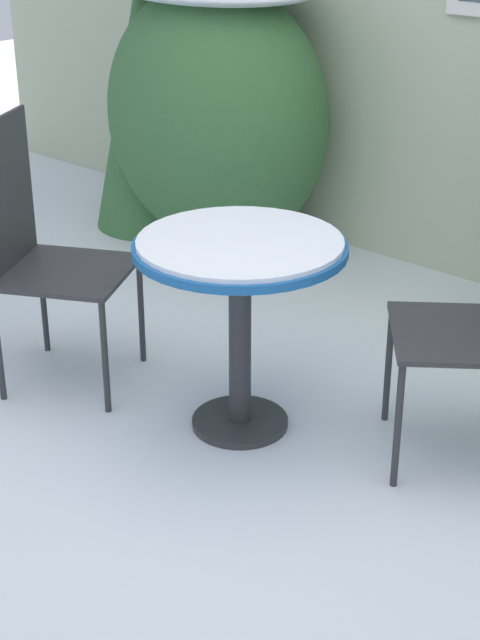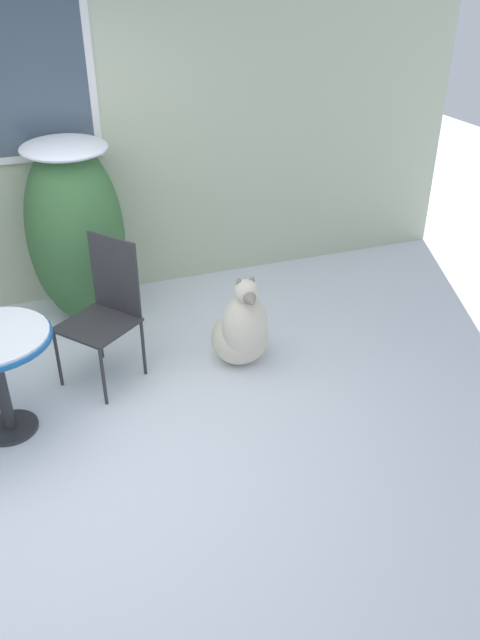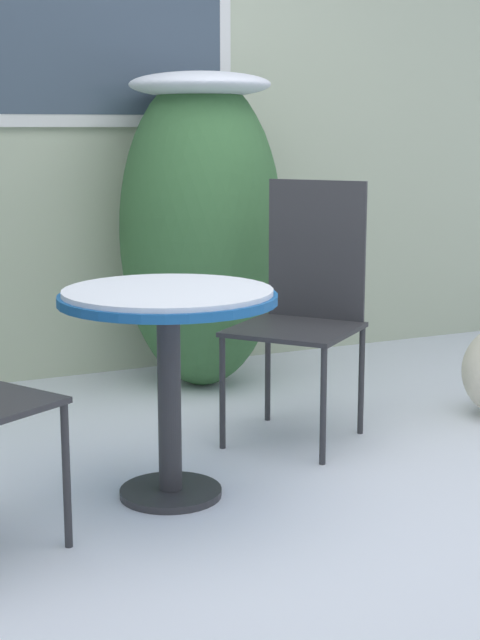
# 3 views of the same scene
# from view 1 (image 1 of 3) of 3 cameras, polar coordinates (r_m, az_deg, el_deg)

# --- Properties ---
(ground_plane) EXTENTS (16.00, 16.00, 0.00)m
(ground_plane) POSITION_cam_1_polar(r_m,az_deg,el_deg) (3.13, -0.32, -11.26)
(ground_plane) COLOR white
(shrub_left) EXTENTS (1.27, 0.93, 1.35)m
(shrub_left) POSITION_cam_1_polar(r_m,az_deg,el_deg) (5.08, -1.45, 12.16)
(shrub_left) COLOR #386638
(shrub_left) RESTS_ON ground_plane
(evergreen_bush) EXTENTS (0.63, 0.63, 1.52)m
(evergreen_bush) POSITION_cam_1_polar(r_m,az_deg,el_deg) (5.39, -5.35, 13.31)
(evergreen_bush) COLOR #386638
(evergreen_bush) RESTS_ON ground_plane
(patio_table) EXTENTS (0.72, 0.72, 0.72)m
(patio_table) POSITION_cam_1_polar(r_m,az_deg,el_deg) (3.31, 0.00, 2.53)
(patio_table) COLOR #2D2D30
(patio_table) RESTS_ON ground_plane
(patio_chair_far_side) EXTENTS (0.62, 0.62, 1.03)m
(patio_chair_far_side) POSITION_cam_1_polar(r_m,az_deg,el_deg) (3.74, -11.43, 4.23)
(patio_chair_far_side) COLOR #2D2D30
(patio_chair_far_side) RESTS_ON ground_plane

